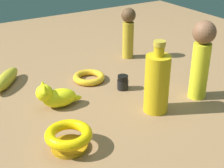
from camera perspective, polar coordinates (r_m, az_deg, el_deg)
The scene contains 9 objects.
ground at distance 1.02m, azimuth 0.00°, elevation -2.07°, with size 2.00×2.00×0.00m, color #936D47.
person_figure_adult at distance 1.00m, azimuth 15.13°, elevation 4.57°, with size 0.07×0.07×0.24m.
bottle_tall at distance 0.91m, azimuth 7.75°, elevation 0.25°, with size 0.07×0.07×0.21m.
banana at distance 1.13m, azimuth -17.83°, elevation 0.76°, with size 0.17×0.04×0.04m, color gold.
nail_polish_jar at distance 1.05m, azimuth 1.87°, elevation 0.26°, with size 0.04×0.04×0.05m.
bangle at distance 1.12m, azimuth -4.00°, elevation 1.15°, with size 0.11×0.11×0.02m, color yellow.
cat_figurine at distance 0.96m, azimuth -9.75°, elevation -2.07°, with size 0.07×0.13×0.08m.
person_figure_child at distance 1.28m, azimuth 2.80°, elevation 9.16°, with size 0.06×0.06×0.20m.
bowl at distance 0.79m, azimuth -7.47°, elevation -9.02°, with size 0.11×0.11×0.05m.
Camera 1 is at (0.77, -0.47, 0.48)m, focal length 53.07 mm.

